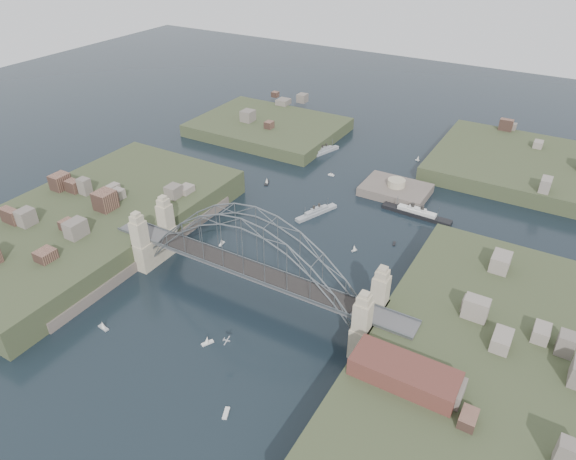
% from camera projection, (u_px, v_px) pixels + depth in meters
% --- Properties ---
extents(ground, '(500.00, 500.00, 0.00)m').
position_uv_depth(ground, '(252.00, 296.00, 130.73)').
color(ground, black).
rests_on(ground, ground).
extents(bridge, '(84.00, 13.80, 24.60)m').
position_uv_depth(bridge, '(250.00, 256.00, 124.11)').
color(bridge, '#505052').
rests_on(bridge, ground).
extents(shore_west, '(50.50, 90.00, 12.00)m').
position_uv_depth(shore_west, '(92.00, 228.00, 154.12)').
color(shore_west, '#333C22').
rests_on(shore_west, ground).
extents(shore_east, '(50.50, 90.00, 12.00)m').
position_uv_depth(shore_east, '(486.00, 380.00, 105.23)').
color(shore_east, '#333C22').
rests_on(shore_east, ground).
extents(headland_nw, '(60.00, 45.00, 9.00)m').
position_uv_depth(headland_nw, '(268.00, 132.00, 223.05)').
color(headland_nw, '#333C22').
rests_on(headland_nw, ground).
extents(headland_ne, '(70.00, 55.00, 9.50)m').
position_uv_depth(headland_ne, '(532.00, 172.00, 189.05)').
color(headland_ne, '#333C22').
rests_on(headland_ne, ground).
extents(fort_island, '(22.00, 16.00, 9.40)m').
position_uv_depth(fort_island, '(395.00, 195.00, 176.74)').
color(fort_island, brown).
rests_on(fort_island, ground).
extents(wharf_shed, '(20.00, 8.00, 4.00)m').
position_uv_depth(wharf_shed, '(404.00, 373.00, 96.41)').
color(wharf_shed, '#592D26').
rests_on(wharf_shed, shore_east).
extents(finger_pier, '(4.00, 22.00, 1.40)m').
position_uv_depth(finger_pier, '(345.00, 449.00, 93.35)').
color(finger_pier, '#505052').
rests_on(finger_pier, ground).
extents(naval_cruiser_near, '(7.78, 15.55, 4.76)m').
position_uv_depth(naval_cruiser_near, '(316.00, 212.00, 164.54)').
color(naval_cruiser_near, '#9BA0A4').
rests_on(naval_cruiser_near, ground).
extents(naval_cruiser_far, '(6.64, 14.75, 5.02)m').
position_uv_depth(naval_cruiser_far, '(324.00, 151.00, 204.77)').
color(naval_cruiser_far, '#9BA0A4').
rests_on(naval_cruiser_far, ground).
extents(ocean_liner, '(22.61, 4.05, 5.52)m').
position_uv_depth(ocean_liner, '(416.00, 213.00, 163.72)').
color(ocean_liner, black).
rests_on(ocean_liner, ground).
extents(aeroplane, '(1.58, 2.84, 0.42)m').
position_uv_depth(aeroplane, '(226.00, 340.00, 109.86)').
color(aeroplane, '#A7AAAF').
extents(small_boat_a, '(1.20, 2.49, 2.38)m').
position_uv_depth(small_boat_a, '(222.00, 242.00, 150.07)').
color(small_boat_a, silver).
rests_on(small_boat_a, ground).
extents(small_boat_b, '(1.47, 1.83, 2.38)m').
position_uv_depth(small_boat_b, '(354.00, 248.00, 147.11)').
color(small_boat_b, silver).
rests_on(small_boat_b, ground).
extents(small_boat_c, '(2.13, 2.91, 2.38)m').
position_uv_depth(small_boat_c, '(207.00, 341.00, 116.27)').
color(small_boat_c, silver).
rests_on(small_boat_c, ground).
extents(small_boat_d, '(1.09, 2.13, 0.45)m').
position_uv_depth(small_boat_d, '(394.00, 244.00, 150.47)').
color(small_boat_d, silver).
rests_on(small_boat_d, ground).
extents(small_boat_e, '(2.78, 4.16, 2.38)m').
position_uv_depth(small_boat_e, '(267.00, 182.00, 182.74)').
color(small_boat_e, silver).
rests_on(small_boat_e, ground).
extents(small_boat_f, '(1.54, 1.09, 0.45)m').
position_uv_depth(small_boat_f, '(318.00, 209.00, 167.48)').
color(small_boat_f, silver).
rests_on(small_boat_f, ground).
extents(small_boat_g, '(1.91, 2.96, 0.45)m').
position_uv_depth(small_boat_g, '(226.00, 413.00, 100.62)').
color(small_boat_g, silver).
rests_on(small_boat_g, ground).
extents(small_boat_h, '(2.27, 0.82, 1.43)m').
position_uv_depth(small_boat_h, '(331.00, 175.00, 188.16)').
color(small_boat_h, silver).
rests_on(small_boat_h, ground).
extents(small_boat_i, '(2.17, 1.12, 2.38)m').
position_uv_depth(small_boat_i, '(379.00, 281.00, 134.44)').
color(small_boat_i, silver).
rests_on(small_boat_i, ground).
extents(small_boat_j, '(3.09, 1.38, 2.38)m').
position_uv_depth(small_boat_j, '(103.00, 326.00, 120.41)').
color(small_boat_j, silver).
rests_on(small_boat_j, ground).
extents(small_boat_k, '(1.76, 1.25, 2.38)m').
position_uv_depth(small_boat_k, '(418.00, 158.00, 198.55)').
color(small_boat_k, silver).
rests_on(small_boat_k, ground).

